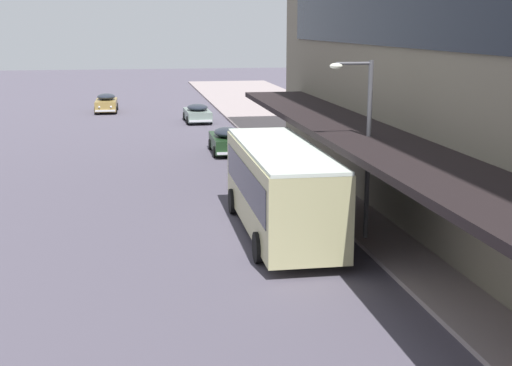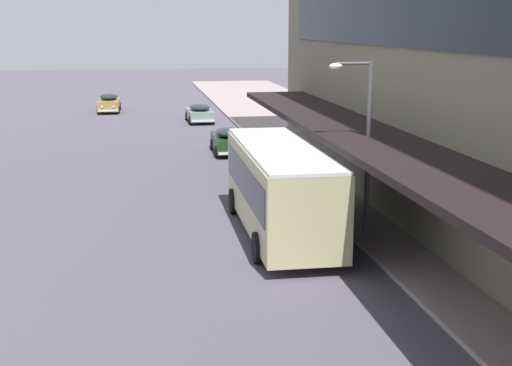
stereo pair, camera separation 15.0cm
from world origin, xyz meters
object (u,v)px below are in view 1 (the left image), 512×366
object	(u,v)px
sedan_lead_mid	(106,103)
sedan_second_mid	(197,113)
sedan_trailing_near	(227,140)
street_lamp	(363,135)
transit_bus_kerbside_front	(280,185)

from	to	relation	value
sedan_lead_mid	sedan_second_mid	distance (m)	10.63
sedan_trailing_near	street_lamp	bearing A→B (deg)	-83.01
sedan_lead_mid	sedan_trailing_near	distance (m)	22.99
sedan_lead_mid	sedan_trailing_near	size ratio (longest dim) A/B	1.00
transit_bus_kerbside_front	sedan_trailing_near	distance (m)	16.84
sedan_trailing_near	sedan_second_mid	xyz separation A→B (m)	(-0.41, 13.82, -0.05)
transit_bus_kerbside_front	sedan_lead_mid	distance (m)	39.21
transit_bus_kerbside_front	sedan_lead_mid	size ratio (longest dim) A/B	2.09
transit_bus_kerbside_front	sedan_lead_mid	world-z (taller)	transit_bus_kerbside_front
transit_bus_kerbside_front	sedan_second_mid	distance (m)	30.64
transit_bus_kerbside_front	sedan_trailing_near	size ratio (longest dim) A/B	2.10
sedan_second_mid	sedan_lead_mid	bearing A→B (deg)	131.93
sedan_trailing_near	street_lamp	xyz separation A→B (m)	(2.22, -18.12, 2.98)
sedan_trailing_near	transit_bus_kerbside_front	bearing A→B (deg)	-91.16
sedan_trailing_near	sedan_second_mid	size ratio (longest dim) A/B	1.02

